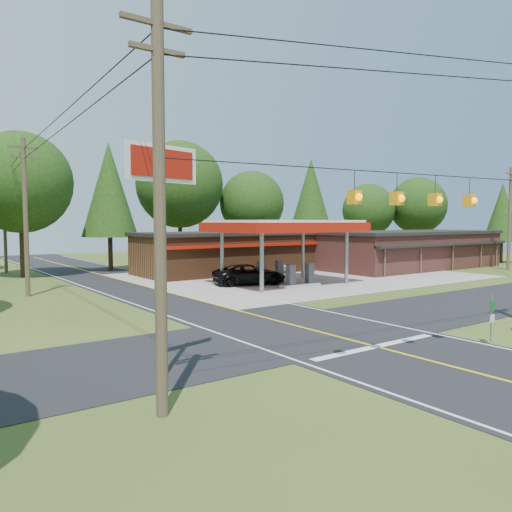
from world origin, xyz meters
TOP-DOWN VIEW (x-y plane):
  - ground at (0.00, 0.00)m, footprint 120.00×120.00m
  - main_highway at (0.00, 0.00)m, footprint 8.00×120.00m
  - cross_road at (0.00, 0.00)m, footprint 70.00×7.00m
  - lane_center_yellow at (0.00, 0.00)m, footprint 0.15×110.00m
  - gas_canopy at (9.00, 13.00)m, footprint 10.60×7.40m
  - convenience_store at (10.00, 22.98)m, footprint 16.40×7.55m
  - strip_building at (28.00, 15.98)m, footprint 20.40×8.75m
  - utility_pole_near_left at (-9.50, -5.00)m, footprint 1.80×0.30m
  - utility_pole_far_left at (-8.00, 18.00)m, footprint 1.80×0.30m
  - utility_pole_far_right at (34.00, 9.00)m, footprint 1.80×0.30m
  - utility_pole_north at (-6.50, 35.00)m, footprint 0.30×0.30m
  - overhead_beacons at (-1.00, -6.00)m, footprint 17.04×2.04m
  - treeline_backdrop at (0.82, 24.01)m, footprint 70.27×51.59m
  - suv_car at (6.82, 14.50)m, footprint 6.88×6.88m
  - sedan_car at (13.84, 20.71)m, footprint 3.95×3.95m
  - big_stop_sign at (-8.00, -2.01)m, footprint 2.62×0.73m
  - route_sign_post at (3.80, -6.02)m, footprint 0.41×0.12m

SIDE VIEW (x-z plane):
  - ground at x=0.00m, z-range 0.00..0.00m
  - main_highway at x=0.00m, z-range 0.00..0.02m
  - cross_road at x=0.00m, z-range 0.00..0.03m
  - lane_center_yellow at x=0.00m, z-range 0.02..0.03m
  - sedan_car at x=13.84m, z-range 0.00..1.33m
  - suv_car at x=6.82m, z-range 0.00..1.53m
  - route_sign_post at x=3.80m, z-range 0.19..2.22m
  - strip_building at x=28.00m, z-range 0.01..3.81m
  - convenience_store at x=10.00m, z-range 0.02..3.82m
  - gas_canopy at x=9.00m, z-range 1.83..6.70m
  - utility_pole_north at x=-6.50m, z-range 0.00..9.50m
  - utility_pole_near_left at x=-9.50m, z-range 0.20..10.20m
  - utility_pole_far_left at x=-8.00m, z-range 0.20..10.20m
  - utility_pole_far_right at x=34.00m, z-range 0.20..10.20m
  - big_stop_sign at x=-8.00m, z-range 1.79..9.00m
  - overhead_beacons at x=-1.00m, z-range 5.70..6.73m
  - treeline_backdrop at x=0.82m, z-range 0.84..14.14m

